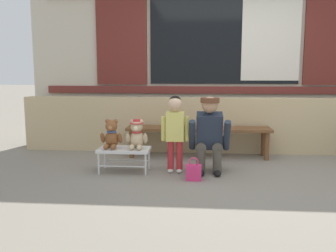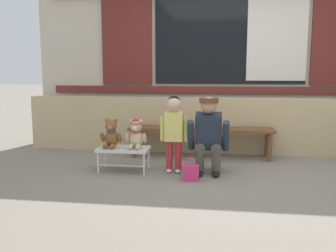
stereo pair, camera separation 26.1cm
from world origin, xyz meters
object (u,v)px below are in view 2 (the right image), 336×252
object	(u,v)px
teddy_bear_with_hat	(136,134)
small_display_bench	(124,150)
teddy_bear_plain	(111,135)
adult_crouching	(209,135)
wooden_bench_long	(201,132)
child_standing	(174,125)
handbag_on_ground	(191,172)

from	to	relation	value
teddy_bear_with_hat	small_display_bench	bearing A→B (deg)	-179.23
small_display_bench	teddy_bear_plain	bearing A→B (deg)	179.49
small_display_bench	adult_crouching	distance (m)	1.09
teddy_bear_plain	wooden_bench_long	bearing A→B (deg)	39.63
teddy_bear_plain	teddy_bear_with_hat	world-z (taller)	same
child_standing	adult_crouching	distance (m)	0.45
small_display_bench	child_standing	world-z (taller)	child_standing
child_standing	wooden_bench_long	bearing A→B (deg)	71.94
adult_crouching	handbag_on_ground	distance (m)	0.57
teddy_bear_with_hat	wooden_bench_long	bearing A→B (deg)	49.62
teddy_bear_with_hat	teddy_bear_plain	bearing A→B (deg)	-179.87
teddy_bear_with_hat	child_standing	bearing A→B (deg)	2.52
teddy_bear_with_hat	adult_crouching	bearing A→B (deg)	4.47
small_display_bench	adult_crouching	xyz separation A→B (m)	(1.07, 0.07, 0.21)
small_display_bench	handbag_on_ground	bearing A→B (deg)	-18.99
small_display_bench	teddy_bear_plain	xyz separation A→B (m)	(-0.16, 0.00, 0.20)
small_display_bench	adult_crouching	size ratio (longest dim) A/B	0.67
teddy_bear_with_hat	handbag_on_ground	bearing A→B (deg)	-22.99
small_display_bench	adult_crouching	bearing A→B (deg)	3.91
small_display_bench	child_standing	size ratio (longest dim) A/B	0.67
adult_crouching	child_standing	bearing A→B (deg)	-173.41
teddy_bear_plain	handbag_on_ground	bearing A→B (deg)	-16.29
wooden_bench_long	handbag_on_ground	size ratio (longest dim) A/B	7.72
adult_crouching	handbag_on_ground	world-z (taller)	adult_crouching
wooden_bench_long	teddy_bear_plain	world-z (taller)	teddy_bear_plain
teddy_bear_with_hat	child_standing	size ratio (longest dim) A/B	0.38
wooden_bench_long	handbag_on_ground	world-z (taller)	wooden_bench_long
wooden_bench_long	teddy_bear_with_hat	xyz separation A→B (m)	(-0.76, -0.89, 0.10)
child_standing	handbag_on_ground	size ratio (longest dim) A/B	3.52
teddy_bear_plain	child_standing	xyz separation A→B (m)	(0.80, 0.02, 0.13)
child_standing	handbag_on_ground	world-z (taller)	child_standing
wooden_bench_long	handbag_on_ground	bearing A→B (deg)	-92.25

